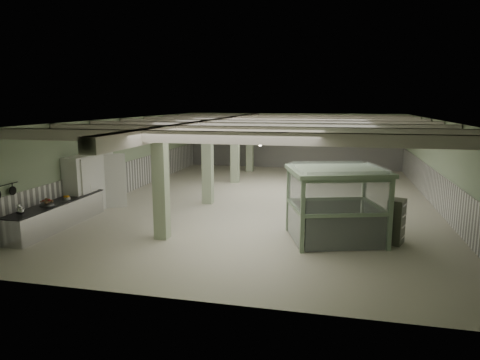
% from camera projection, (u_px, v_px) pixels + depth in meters
% --- Properties ---
extents(floor, '(20.00, 20.00, 0.00)m').
position_uv_depth(floor, '(268.00, 201.00, 19.05)').
color(floor, beige).
rests_on(floor, ground).
extents(ceiling, '(14.00, 20.00, 0.02)m').
position_uv_depth(ceiling, '(269.00, 119.00, 18.40)').
color(ceiling, beige).
rests_on(ceiling, wall_back).
extents(wall_back, '(14.00, 0.02, 3.60)m').
position_uv_depth(wall_back, '(293.00, 141.00, 28.31)').
color(wall_back, '#A3B893').
rests_on(wall_back, floor).
extents(wall_front, '(14.00, 0.02, 3.60)m').
position_uv_depth(wall_front, '(195.00, 223.00, 9.14)').
color(wall_front, '#A3B893').
rests_on(wall_front, floor).
extents(wall_left, '(0.02, 20.00, 3.60)m').
position_uv_depth(wall_left, '(123.00, 156.00, 20.27)').
color(wall_left, '#A3B893').
rests_on(wall_left, floor).
extents(wall_right, '(0.02, 20.00, 3.60)m').
position_uv_depth(wall_right, '(441.00, 166.00, 17.19)').
color(wall_right, '#A3B893').
rests_on(wall_right, floor).
extents(wainscot_left, '(0.05, 19.90, 1.50)m').
position_uv_depth(wainscot_left, '(125.00, 178.00, 20.45)').
color(wainscot_left, white).
rests_on(wainscot_left, floor).
extents(wainscot_right, '(0.05, 19.90, 1.50)m').
position_uv_depth(wainscot_right, '(438.00, 192.00, 17.38)').
color(wainscot_right, white).
rests_on(wainscot_right, floor).
extents(wainscot_back, '(13.90, 0.05, 1.50)m').
position_uv_depth(wainscot_back, '(292.00, 157.00, 28.48)').
color(wainscot_back, white).
rests_on(wainscot_back, floor).
extents(girder, '(0.45, 19.90, 0.40)m').
position_uv_depth(girder, '(214.00, 124.00, 18.99)').
color(girder, beige).
rests_on(girder, ceiling).
extents(beam_a, '(13.90, 0.35, 0.32)m').
position_uv_depth(beam_a, '(225.00, 138.00, 11.24)').
color(beam_a, beige).
rests_on(beam_a, ceiling).
extents(beam_b, '(13.90, 0.35, 0.32)m').
position_uv_depth(beam_b, '(245.00, 131.00, 13.64)').
color(beam_b, beige).
rests_on(beam_b, ceiling).
extents(beam_c, '(13.90, 0.35, 0.32)m').
position_uv_depth(beam_c, '(259.00, 127.00, 16.04)').
color(beam_c, beige).
rests_on(beam_c, ceiling).
extents(beam_d, '(13.90, 0.35, 0.32)m').
position_uv_depth(beam_d, '(269.00, 124.00, 18.43)').
color(beam_d, beige).
rests_on(beam_d, ceiling).
extents(beam_e, '(13.90, 0.35, 0.32)m').
position_uv_depth(beam_e, '(277.00, 121.00, 20.83)').
color(beam_e, beige).
rests_on(beam_e, ceiling).
extents(beam_f, '(13.90, 0.35, 0.32)m').
position_uv_depth(beam_f, '(284.00, 119.00, 23.23)').
color(beam_f, beige).
rests_on(beam_f, ceiling).
extents(beam_g, '(13.90, 0.35, 0.32)m').
position_uv_depth(beam_g, '(289.00, 118.00, 25.62)').
color(beam_g, beige).
rests_on(beam_g, ceiling).
extents(column_a, '(0.42, 0.42, 3.60)m').
position_uv_depth(column_a, '(161.00, 184.00, 13.52)').
color(column_a, '#A8B995').
rests_on(column_a, floor).
extents(column_b, '(0.42, 0.42, 3.60)m').
position_uv_depth(column_b, '(208.00, 162.00, 18.32)').
color(column_b, '#A8B995').
rests_on(column_b, floor).
extents(column_c, '(0.42, 0.42, 3.60)m').
position_uv_depth(column_c, '(235.00, 150.00, 23.11)').
color(column_c, '#A8B995').
rests_on(column_c, floor).
extents(column_d, '(0.42, 0.42, 3.60)m').
position_uv_depth(column_d, '(250.00, 143.00, 26.95)').
color(column_d, '#A8B995').
rests_on(column_d, floor).
extents(hook_rail, '(0.02, 1.20, 0.02)m').
position_uv_depth(hook_rail, '(3.00, 185.00, 12.96)').
color(hook_rail, black).
rests_on(hook_rail, wall_left).
extents(pendant_front, '(0.44, 0.44, 0.22)m').
position_uv_depth(pendant_front, '(260.00, 143.00, 13.60)').
color(pendant_front, '#304032').
rests_on(pendant_front, ceiling).
extents(pendant_mid, '(0.44, 0.44, 0.22)m').
position_uv_depth(pendant_mid, '(282.00, 132.00, 18.87)').
color(pendant_mid, '#304032').
rests_on(pendant_mid, ceiling).
extents(pendant_back, '(0.44, 0.44, 0.22)m').
position_uv_depth(pendant_back, '(294.00, 126.00, 23.66)').
color(pendant_back, '#304032').
rests_on(pendant_back, ceiling).
extents(prep_counter, '(0.81, 4.64, 0.91)m').
position_uv_depth(prep_counter, '(58.00, 214.00, 14.97)').
color(prep_counter, silver).
rests_on(prep_counter, floor).
extents(pitcher_near, '(0.22, 0.24, 0.26)m').
position_uv_depth(pitcher_near, '(21.00, 211.00, 13.21)').
color(pitcher_near, silver).
rests_on(pitcher_near, prep_counter).
extents(pitcher_far, '(0.26, 0.29, 0.32)m').
position_uv_depth(pitcher_far, '(19.00, 210.00, 13.23)').
color(pitcher_far, silver).
rests_on(pitcher_far, prep_counter).
extents(veg_colander, '(0.64, 0.64, 0.22)m').
position_uv_depth(veg_colander, '(47.00, 203.00, 14.29)').
color(veg_colander, '#3B3C40').
rests_on(veg_colander, prep_counter).
extents(orange_bowl, '(0.30, 0.30, 0.09)m').
position_uv_depth(orange_bowl, '(67.00, 199.00, 15.24)').
color(orange_bowl, '#B2B2B7').
rests_on(orange_bowl, prep_counter).
extents(skillet_far, '(0.04, 0.27, 0.27)m').
position_uv_depth(skillet_far, '(13.00, 191.00, 13.27)').
color(skillet_far, black).
rests_on(skillet_far, hook_rail).
extents(walkin_cooler, '(1.25, 2.65, 2.42)m').
position_uv_depth(walkin_cooler, '(91.00, 182.00, 17.00)').
color(walkin_cooler, white).
rests_on(walkin_cooler, floor).
extents(guard_booth, '(3.45, 3.17, 2.39)m').
position_uv_depth(guard_booth, '(336.00, 191.00, 13.38)').
color(guard_booth, gray).
rests_on(guard_booth, floor).
extents(filing_cabinet, '(0.65, 0.76, 1.40)m').
position_uv_depth(filing_cabinet, '(396.00, 222.00, 13.22)').
color(filing_cabinet, '#545849').
rests_on(filing_cabinet, floor).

